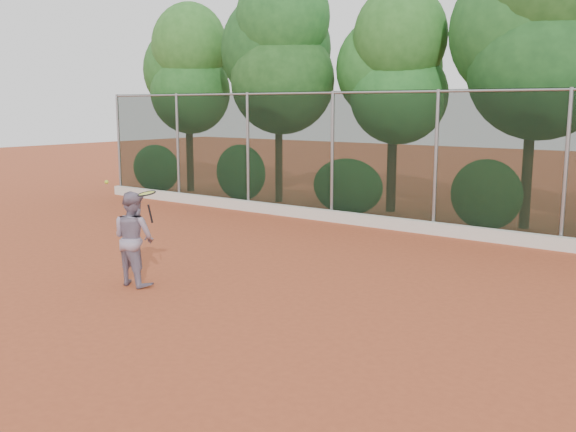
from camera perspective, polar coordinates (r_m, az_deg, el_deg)
The scene contains 7 objects.
ground at distance 10.48m, azimuth -3.31°, elevation -7.50°, with size 80.00×80.00×0.00m, color #A44726.
concrete_curb at distance 16.11m, azimuth 12.52°, elevation -1.04°, with size 24.00×0.20×0.30m, color silver.
tennis_player at distance 11.50m, azimuth -13.54°, elevation -1.94°, with size 0.81×0.63×1.66m, color gray.
chainlink_fence at distance 16.05m, azimuth 13.02°, elevation 5.06°, with size 24.09×0.09×3.50m.
foliage_backdrop at distance 18.08m, azimuth 14.33°, elevation 13.58°, with size 23.70×3.63×7.55m.
tennis_racket at distance 10.96m, azimuth -12.41°, elevation 1.76°, with size 0.42×0.42×0.55m.
tennis_ball_in_flight at distance 12.02m, azimuth -15.83°, elevation 2.92°, with size 0.07×0.07×0.07m.
Camera 1 is at (6.48, -7.63, 3.11)m, focal length 40.00 mm.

